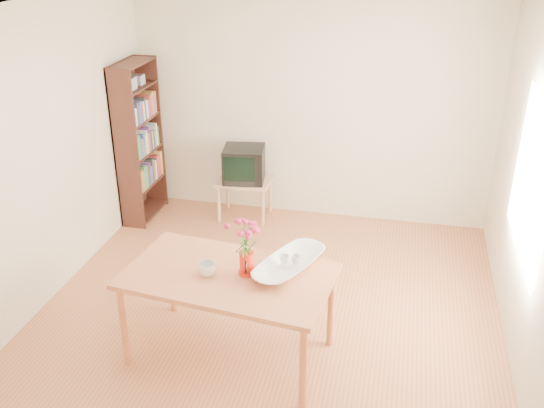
% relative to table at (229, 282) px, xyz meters
% --- Properties ---
extents(room, '(4.50, 4.50, 4.50)m').
position_rel_table_xyz_m(room, '(0.20, 0.46, 0.62)').
color(room, '#9C5A37').
rests_on(room, ground).
extents(table, '(1.64, 1.06, 0.75)m').
position_rel_table_xyz_m(table, '(0.00, 0.00, 0.00)').
color(table, '#B0613C').
rests_on(table, ground).
extents(tv_stand, '(0.60, 0.45, 0.46)m').
position_rel_table_xyz_m(tv_stand, '(-0.53, 2.42, -0.29)').
color(tv_stand, tan).
rests_on(tv_stand, ground).
extents(bookshelf, '(0.28, 0.70, 1.80)m').
position_rel_table_xyz_m(bookshelf, '(-1.68, 2.20, 0.16)').
color(bookshelf, black).
rests_on(bookshelf, ground).
extents(pitcher, '(0.13, 0.20, 0.19)m').
position_rel_table_xyz_m(pitcher, '(0.13, 0.04, 0.16)').
color(pitcher, red).
rests_on(pitcher, table).
extents(flowers, '(0.21, 0.21, 0.30)m').
position_rel_table_xyz_m(flowers, '(0.13, 0.03, 0.40)').
color(flowers, '#BE2C53').
rests_on(flowers, pitcher).
extents(mug, '(0.17, 0.17, 0.10)m').
position_rel_table_xyz_m(mug, '(-0.15, -0.05, 0.12)').
color(mug, white).
rests_on(mug, table).
extents(bowl, '(0.63, 0.63, 0.45)m').
position_rel_table_xyz_m(bowl, '(0.43, 0.18, 0.30)').
color(bowl, white).
rests_on(bowl, table).
extents(teacup_a, '(0.09, 0.09, 0.06)m').
position_rel_table_xyz_m(teacup_a, '(0.39, 0.18, 0.25)').
color(teacup_a, white).
rests_on(teacup_a, bowl).
extents(teacup_b, '(0.09, 0.09, 0.06)m').
position_rel_table_xyz_m(teacup_b, '(0.48, 0.20, 0.25)').
color(teacup_b, white).
rests_on(teacup_b, bowl).
extents(television, '(0.50, 0.47, 0.39)m').
position_rel_table_xyz_m(television, '(-0.53, 2.44, -0.02)').
color(television, black).
rests_on(television, tv_stand).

